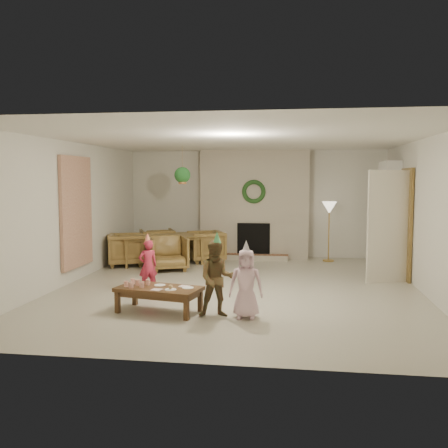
% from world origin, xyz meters
% --- Properties ---
extents(floor, '(7.00, 7.00, 0.00)m').
position_xyz_m(floor, '(0.00, 0.00, 0.00)').
color(floor, '#B7B29E').
rests_on(floor, ground).
extents(ceiling, '(7.00, 7.00, 0.00)m').
position_xyz_m(ceiling, '(0.00, 0.00, 2.50)').
color(ceiling, white).
rests_on(ceiling, wall_back).
extents(wall_back, '(7.00, 0.00, 7.00)m').
position_xyz_m(wall_back, '(0.00, 3.50, 1.25)').
color(wall_back, silver).
rests_on(wall_back, floor).
extents(wall_front, '(7.00, 0.00, 7.00)m').
position_xyz_m(wall_front, '(0.00, -3.50, 1.25)').
color(wall_front, silver).
rests_on(wall_front, floor).
extents(wall_left, '(0.00, 7.00, 7.00)m').
position_xyz_m(wall_left, '(-3.00, 0.00, 1.25)').
color(wall_left, silver).
rests_on(wall_left, floor).
extents(wall_right, '(0.00, 7.00, 7.00)m').
position_xyz_m(wall_right, '(3.00, 0.00, 1.25)').
color(wall_right, silver).
rests_on(wall_right, floor).
extents(fireplace_mass, '(2.50, 0.40, 2.50)m').
position_xyz_m(fireplace_mass, '(0.00, 3.30, 1.25)').
color(fireplace_mass, '#4F2014').
rests_on(fireplace_mass, floor).
extents(fireplace_hearth, '(1.60, 0.30, 0.12)m').
position_xyz_m(fireplace_hearth, '(0.00, 2.95, 0.06)').
color(fireplace_hearth, brown).
rests_on(fireplace_hearth, floor).
extents(fireplace_firebox, '(0.75, 0.12, 0.75)m').
position_xyz_m(fireplace_firebox, '(0.00, 3.12, 0.45)').
color(fireplace_firebox, black).
rests_on(fireplace_firebox, floor).
extents(fireplace_wreath, '(0.54, 0.10, 0.54)m').
position_xyz_m(fireplace_wreath, '(0.00, 3.07, 1.55)').
color(fireplace_wreath, '#194118').
rests_on(fireplace_wreath, fireplace_mass).
extents(floor_lamp_base, '(0.25, 0.25, 0.03)m').
position_xyz_m(floor_lamp_base, '(1.69, 3.00, 0.01)').
color(floor_lamp_base, gold).
rests_on(floor_lamp_base, floor).
extents(floor_lamp_post, '(0.03, 0.03, 1.20)m').
position_xyz_m(floor_lamp_post, '(1.69, 3.00, 0.62)').
color(floor_lamp_post, gold).
rests_on(floor_lamp_post, floor).
extents(floor_lamp_shade, '(0.32, 0.32, 0.27)m').
position_xyz_m(floor_lamp_shade, '(1.69, 3.00, 1.20)').
color(floor_lamp_shade, beige).
rests_on(floor_lamp_shade, floor_lamp_post).
extents(bookshelf_carcass, '(0.30, 1.00, 2.20)m').
position_xyz_m(bookshelf_carcass, '(2.84, 2.30, 1.10)').
color(bookshelf_carcass, white).
rests_on(bookshelf_carcass, floor).
extents(bookshelf_shelf_a, '(0.30, 0.92, 0.03)m').
position_xyz_m(bookshelf_shelf_a, '(2.82, 2.30, 0.45)').
color(bookshelf_shelf_a, white).
rests_on(bookshelf_shelf_a, bookshelf_carcass).
extents(bookshelf_shelf_b, '(0.30, 0.92, 0.03)m').
position_xyz_m(bookshelf_shelf_b, '(2.82, 2.30, 0.85)').
color(bookshelf_shelf_b, white).
rests_on(bookshelf_shelf_b, bookshelf_carcass).
extents(bookshelf_shelf_c, '(0.30, 0.92, 0.03)m').
position_xyz_m(bookshelf_shelf_c, '(2.82, 2.30, 1.25)').
color(bookshelf_shelf_c, white).
rests_on(bookshelf_shelf_c, bookshelf_carcass).
extents(bookshelf_shelf_d, '(0.30, 0.92, 0.03)m').
position_xyz_m(bookshelf_shelf_d, '(2.82, 2.30, 1.65)').
color(bookshelf_shelf_d, white).
rests_on(bookshelf_shelf_d, bookshelf_carcass).
extents(books_row_lower, '(0.20, 0.40, 0.24)m').
position_xyz_m(books_row_lower, '(2.80, 2.15, 0.59)').
color(books_row_lower, '#A01D35').
rests_on(books_row_lower, bookshelf_shelf_a).
extents(books_row_mid, '(0.20, 0.44, 0.24)m').
position_xyz_m(books_row_mid, '(2.80, 2.35, 0.99)').
color(books_row_mid, navy).
rests_on(books_row_mid, bookshelf_shelf_b).
extents(books_row_upper, '(0.20, 0.36, 0.22)m').
position_xyz_m(books_row_upper, '(2.80, 2.20, 1.38)').
color(books_row_upper, '#A46623').
rests_on(books_row_upper, bookshelf_shelf_c).
extents(door_frame, '(0.05, 0.86, 2.04)m').
position_xyz_m(door_frame, '(2.96, 1.20, 1.02)').
color(door_frame, olive).
rests_on(door_frame, floor).
extents(door_leaf, '(0.77, 0.32, 2.00)m').
position_xyz_m(door_leaf, '(2.58, 0.82, 1.00)').
color(door_leaf, beige).
rests_on(door_leaf, floor).
extents(curtain_panel, '(0.06, 1.20, 2.00)m').
position_xyz_m(curtain_panel, '(-2.96, 0.20, 1.25)').
color(curtain_panel, beige).
rests_on(curtain_panel, wall_left).
extents(dining_table, '(2.03, 1.62, 0.63)m').
position_xyz_m(dining_table, '(-1.90, 2.13, 0.31)').
color(dining_table, olive).
rests_on(dining_table, floor).
extents(dining_chair_near, '(0.98, 0.99, 0.69)m').
position_xyz_m(dining_chair_near, '(-1.59, 1.41, 0.35)').
color(dining_chair_near, olive).
rests_on(dining_chair_near, floor).
extents(dining_chair_far, '(0.98, 0.99, 0.69)m').
position_xyz_m(dining_chair_far, '(-2.22, 2.84, 0.35)').
color(dining_chair_far, olive).
rests_on(dining_chair_far, floor).
extents(dining_chair_left, '(0.99, 0.98, 0.69)m').
position_xyz_m(dining_chair_left, '(-2.62, 1.81, 0.35)').
color(dining_chair_left, olive).
rests_on(dining_chair_left, floor).
extents(dining_chair_right, '(0.99, 0.98, 0.69)m').
position_xyz_m(dining_chair_right, '(-1.01, 2.52, 0.35)').
color(dining_chair_right, olive).
rests_on(dining_chair_right, floor).
extents(hanging_plant_cord, '(0.01, 0.01, 0.70)m').
position_xyz_m(hanging_plant_cord, '(-1.30, 1.50, 2.15)').
color(hanging_plant_cord, tan).
rests_on(hanging_plant_cord, ceiling).
extents(hanging_plant_pot, '(0.16, 0.16, 0.12)m').
position_xyz_m(hanging_plant_pot, '(-1.30, 1.50, 1.80)').
color(hanging_plant_pot, '#945B2F').
rests_on(hanging_plant_pot, hanging_plant_cord).
extents(hanging_plant_foliage, '(0.32, 0.32, 0.32)m').
position_xyz_m(hanging_plant_foliage, '(-1.30, 1.50, 1.92)').
color(hanging_plant_foliage, '#1B5321').
rests_on(hanging_plant_foliage, hanging_plant_pot).
extents(coffee_table_top, '(1.24, 0.80, 0.05)m').
position_xyz_m(coffee_table_top, '(-0.91, -1.68, 0.33)').
color(coffee_table_top, '#53351B').
rests_on(coffee_table_top, floor).
extents(coffee_table_apron, '(1.14, 0.70, 0.07)m').
position_xyz_m(coffee_table_apron, '(-0.91, -1.68, 0.27)').
color(coffee_table_apron, '#53351B').
rests_on(coffee_table_apron, floor).
extents(coffee_leg_fl, '(0.07, 0.07, 0.30)m').
position_xyz_m(coffee_leg_fl, '(-1.47, -1.80, 0.15)').
color(coffee_leg_fl, '#53351B').
rests_on(coffee_leg_fl, floor).
extents(coffee_leg_fr, '(0.07, 0.07, 0.30)m').
position_xyz_m(coffee_leg_fr, '(-0.45, -2.02, 0.15)').
color(coffee_leg_fr, '#53351B').
rests_on(coffee_leg_fr, floor).
extents(coffee_leg_bl, '(0.07, 0.07, 0.30)m').
position_xyz_m(coffee_leg_bl, '(-1.37, -1.34, 0.15)').
color(coffee_leg_bl, '#53351B').
rests_on(coffee_leg_bl, floor).
extents(coffee_leg_br, '(0.07, 0.07, 0.30)m').
position_xyz_m(coffee_leg_br, '(-0.35, -1.56, 0.15)').
color(coffee_leg_br, '#53351B').
rests_on(coffee_leg_br, floor).
extents(cup_a, '(0.07, 0.07, 0.08)m').
position_xyz_m(cup_a, '(-1.37, -1.72, 0.39)').
color(cup_a, white).
rests_on(cup_a, coffee_table_top).
extents(cup_b, '(0.07, 0.07, 0.08)m').
position_xyz_m(cup_b, '(-1.33, -1.54, 0.39)').
color(cup_b, white).
rests_on(cup_b, coffee_table_top).
extents(cup_c, '(0.07, 0.07, 0.08)m').
position_xyz_m(cup_c, '(-1.28, -1.78, 0.39)').
color(cup_c, white).
rests_on(cup_c, coffee_table_top).
extents(cup_d, '(0.07, 0.07, 0.08)m').
position_xyz_m(cup_d, '(-1.24, -1.61, 0.39)').
color(cup_d, white).
rests_on(cup_d, coffee_table_top).
extents(cup_e, '(0.07, 0.07, 0.08)m').
position_xyz_m(cup_e, '(-1.14, -1.74, 0.39)').
color(cup_e, white).
rests_on(cup_e, coffee_table_top).
extents(cup_f, '(0.07, 0.07, 0.08)m').
position_xyz_m(cup_f, '(-1.10, -1.56, 0.39)').
color(cup_f, white).
rests_on(cup_f, coffee_table_top).
extents(plate_a, '(0.19, 0.19, 0.01)m').
position_xyz_m(plate_a, '(-0.93, -1.57, 0.36)').
color(plate_a, white).
rests_on(plate_a, coffee_table_top).
extents(plate_b, '(0.19, 0.19, 0.01)m').
position_xyz_m(plate_b, '(-0.71, -1.81, 0.36)').
color(plate_b, white).
rests_on(plate_b, coffee_table_top).
extents(plate_c, '(0.19, 0.19, 0.01)m').
position_xyz_m(plate_c, '(-0.50, -1.67, 0.36)').
color(plate_c, white).
rests_on(plate_c, coffee_table_top).
extents(food_scoop, '(0.07, 0.07, 0.06)m').
position_xyz_m(food_scoop, '(-0.71, -1.81, 0.39)').
color(food_scoop, tan).
rests_on(food_scoop, plate_b).
extents(napkin_left, '(0.16, 0.16, 0.01)m').
position_xyz_m(napkin_left, '(-0.90, -1.84, 0.36)').
color(napkin_left, '#E6A9AA').
rests_on(napkin_left, coffee_table_top).
extents(napkin_right, '(0.16, 0.16, 0.01)m').
position_xyz_m(napkin_right, '(-0.57, -1.59, 0.36)').
color(napkin_right, '#E6A9AA').
rests_on(napkin_right, coffee_table_top).
extents(child_red, '(0.37, 0.34, 0.86)m').
position_xyz_m(child_red, '(-1.43, -0.47, 0.43)').
color(child_red, '#B1263D').
rests_on(child_red, floor).
extents(party_hat_red, '(0.14, 0.14, 0.16)m').
position_xyz_m(party_hat_red, '(-1.43, -0.47, 0.89)').
color(party_hat_red, '#E3B54B').
rests_on(party_hat_red, child_red).
extents(child_plaid, '(0.57, 0.48, 1.03)m').
position_xyz_m(child_plaid, '(-0.08, -1.78, 0.52)').
color(child_plaid, brown).
rests_on(child_plaid, floor).
extents(party_hat_plaid, '(0.14, 0.14, 0.17)m').
position_xyz_m(party_hat_plaid, '(-0.08, -1.78, 1.07)').
color(party_hat_plaid, '#46A561').
rests_on(party_hat_plaid, child_plaid).
extents(child_pink, '(0.46, 0.31, 0.93)m').
position_xyz_m(child_pink, '(0.31, -1.79, 0.46)').
color(child_pink, silver).
rests_on(child_pink, floor).
extents(party_hat_pink, '(0.14, 0.14, 0.17)m').
position_xyz_m(party_hat_pink, '(0.31, -1.79, 0.96)').
color(party_hat_pink, '#BAB9C0').
rests_on(party_hat_pink, child_pink).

